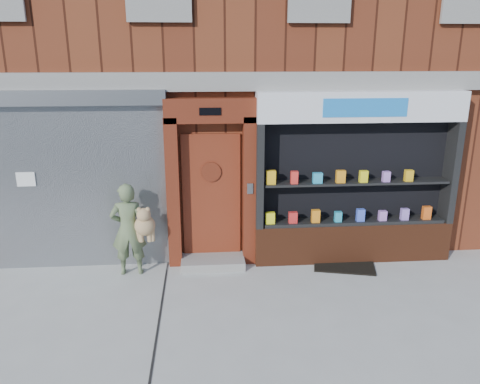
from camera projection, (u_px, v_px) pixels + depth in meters
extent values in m
plane|color=#9E9E99|center=(269.00, 316.00, 6.66)|extent=(80.00, 80.00, 0.00)
cube|color=#5B2514|center=(237.00, 35.00, 11.23)|extent=(12.00, 8.00, 8.00)
cube|color=gray|center=(256.00, 82.00, 7.58)|extent=(12.00, 0.16, 0.30)
cube|color=gray|center=(78.00, 189.00, 7.87)|extent=(3.00, 0.10, 2.80)
cube|color=slate|center=(67.00, 98.00, 7.38)|extent=(3.10, 0.30, 0.24)
cube|color=white|center=(26.00, 179.00, 7.69)|extent=(0.30, 0.01, 0.24)
cube|color=#5A1D0F|center=(173.00, 194.00, 7.95)|extent=(0.22, 0.28, 2.60)
cube|color=#5A1D0F|center=(249.00, 192.00, 8.05)|extent=(0.22, 0.28, 2.60)
cube|color=#5A1D0F|center=(210.00, 110.00, 7.60)|extent=(1.50, 0.28, 0.40)
cube|color=black|center=(210.00, 111.00, 7.45)|extent=(0.35, 0.01, 0.12)
cube|color=maroon|center=(211.00, 196.00, 8.13)|extent=(1.00, 0.06, 2.20)
cylinder|color=black|center=(211.00, 172.00, 7.97)|extent=(0.28, 0.02, 0.28)
cylinder|color=#5A1D0F|center=(211.00, 172.00, 7.96)|extent=(0.34, 0.02, 0.34)
cube|color=gray|center=(213.00, 262.00, 8.20)|extent=(1.10, 0.55, 0.15)
cube|color=slate|center=(250.00, 189.00, 7.88)|extent=(0.10, 0.02, 0.18)
cube|color=#5B2915|center=(351.00, 241.00, 8.41)|extent=(3.50, 0.40, 0.70)
cube|color=black|center=(259.00, 176.00, 7.92)|extent=(0.12, 0.40, 1.80)
cube|color=black|center=(451.00, 172.00, 8.18)|extent=(0.12, 0.40, 1.80)
cube|color=black|center=(353.00, 171.00, 8.23)|extent=(3.30, 0.03, 1.80)
cube|color=black|center=(353.00, 221.00, 8.30)|extent=(3.20, 0.36, 0.06)
cube|color=black|center=(356.00, 182.00, 8.09)|extent=(3.20, 0.36, 0.04)
cube|color=white|center=(361.00, 106.00, 7.72)|extent=(3.50, 0.40, 0.50)
cube|color=#1867B5|center=(366.00, 108.00, 7.52)|extent=(1.40, 0.01, 0.30)
cube|color=#FAF21A|center=(270.00, 218.00, 8.07)|extent=(0.16, 0.09, 0.20)
cube|color=red|center=(293.00, 217.00, 8.10)|extent=(0.15, 0.09, 0.20)
cube|color=orange|center=(316.00, 216.00, 8.13)|extent=(0.14, 0.09, 0.23)
cube|color=teal|center=(338.00, 217.00, 8.17)|extent=(0.12, 0.09, 0.18)
cube|color=blue|center=(360.00, 215.00, 8.19)|extent=(0.14, 0.09, 0.22)
cube|color=#B173D0|center=(382.00, 216.00, 8.23)|extent=(0.13, 0.09, 0.17)
cube|color=#9673CF|center=(405.00, 214.00, 8.26)|extent=(0.13, 0.09, 0.20)
cube|color=orange|center=(426.00, 213.00, 8.28)|extent=(0.14, 0.09, 0.23)
cube|color=yellow|center=(271.00, 177.00, 7.86)|extent=(0.16, 0.09, 0.24)
cube|color=red|center=(294.00, 177.00, 7.89)|extent=(0.12, 0.09, 0.21)
cube|color=#28A0CB|center=(317.00, 178.00, 7.93)|extent=(0.16, 0.09, 0.18)
cube|color=orange|center=(341.00, 176.00, 7.96)|extent=(0.15, 0.09, 0.21)
cube|color=yellow|center=(363.00, 176.00, 7.99)|extent=(0.14, 0.09, 0.20)
cube|color=#AE76D5|center=(386.00, 176.00, 8.02)|extent=(0.12, 0.09, 0.18)
cube|color=yellow|center=(409.00, 176.00, 8.05)|extent=(0.14, 0.09, 0.20)
imported|color=#5B6C47|center=(128.00, 229.00, 7.74)|extent=(0.60, 0.42, 1.58)
sphere|color=#A58152|center=(145.00, 226.00, 7.70)|extent=(0.34, 0.34, 0.34)
sphere|color=#A58152|center=(144.00, 215.00, 7.59)|extent=(0.23, 0.23, 0.23)
sphere|color=#A58152|center=(139.00, 210.00, 7.56)|extent=(0.08, 0.08, 0.08)
sphere|color=#A58152|center=(148.00, 210.00, 7.57)|extent=(0.08, 0.08, 0.08)
cylinder|color=#A58152|center=(139.00, 235.00, 7.74)|extent=(0.08, 0.08, 0.21)
cylinder|color=#A58152|center=(152.00, 235.00, 7.76)|extent=(0.08, 0.08, 0.21)
cylinder|color=#A58152|center=(141.00, 236.00, 7.72)|extent=(0.08, 0.08, 0.21)
cylinder|color=#A58152|center=(150.00, 236.00, 7.74)|extent=(0.08, 0.08, 0.21)
cube|color=black|center=(344.00, 264.00, 8.25)|extent=(1.18, 0.95, 0.03)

